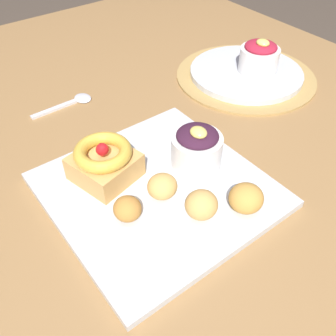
{
  "coord_description": "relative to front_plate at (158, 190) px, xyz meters",
  "views": [
    {
      "loc": [
        0.38,
        -0.37,
        1.15
      ],
      "look_at": [
        0.05,
        -0.12,
        0.77
      ],
      "focal_mm": 40.43,
      "sensor_mm": 36.0,
      "label": 1
    }
  ],
  "objects": [
    {
      "name": "fritter_front",
      "position": [
        0.02,
        -0.07,
        0.02
      ],
      "size": [
        0.04,
        0.04,
        0.03
      ],
      "primitive_type": "ellipsoid",
      "color": "#BC7F38",
      "rests_on": "front_plate"
    },
    {
      "name": "spoon",
      "position": [
        -0.3,
        0.01,
        -0.0
      ],
      "size": [
        0.04,
        0.13,
        0.0
      ],
      "rotation": [
        0.0,
        0.0,
        1.59
      ],
      "color": "silver",
      "rests_on": "dining_table"
    },
    {
      "name": "back_plate",
      "position": [
        -0.17,
        0.36,
        0.01
      ],
      "size": [
        0.24,
        0.24,
        0.01
      ],
      "primitive_type": "cylinder",
      "color": "silver",
      "rests_on": "woven_placemat"
    },
    {
      "name": "dining_table",
      "position": [
        -0.05,
        0.14,
        -0.09
      ],
      "size": [
        1.45,
        1.06,
        0.73
      ],
      "color": "olive",
      "rests_on": "ground_plane"
    },
    {
      "name": "fritter_back",
      "position": [
        0.11,
        0.07,
        0.03
      ],
      "size": [
        0.05,
        0.05,
        0.04
      ],
      "primitive_type": "ellipsoid",
      "color": "gold",
      "rests_on": "front_plate"
    },
    {
      "name": "berry_ramekin",
      "position": [
        -0.01,
        0.08,
        0.04
      ],
      "size": [
        0.08,
        0.08,
        0.08
      ],
      "color": "white",
      "rests_on": "front_plate"
    },
    {
      "name": "back_ramekin",
      "position": [
        -0.15,
        0.38,
        0.04
      ],
      "size": [
        0.08,
        0.08,
        0.07
      ],
      "color": "white",
      "rests_on": "back_plate"
    },
    {
      "name": "woven_placemat",
      "position": [
        -0.17,
        0.36,
        -0.0
      ],
      "size": [
        0.3,
        0.3,
        0.0
      ],
      "primitive_type": "cylinder",
      "color": "#AD894C",
      "rests_on": "dining_table"
    },
    {
      "name": "front_plate",
      "position": [
        0.0,
        0.0,
        0.0
      ],
      "size": [
        0.31,
        0.31,
        0.01
      ],
      "primitive_type": "cube",
      "color": "silver",
      "rests_on": "dining_table"
    },
    {
      "name": "ground_plane",
      "position": [
        -0.05,
        0.14,
        -0.74
      ],
      "size": [
        8.0,
        8.0,
        0.0
      ],
      "primitive_type": "plane",
      "color": "brown"
    },
    {
      "name": "cake_slice",
      "position": [
        -0.07,
        -0.05,
        0.04
      ],
      "size": [
        0.11,
        0.1,
        0.06
      ],
      "rotation": [
        0.0,
        0.0,
        0.24
      ],
      "color": "tan",
      "rests_on": "front_plate"
    },
    {
      "name": "fritter_extra",
      "position": [
        0.02,
        -0.0,
        0.02
      ],
      "size": [
        0.04,
        0.04,
        0.04
      ],
      "primitive_type": "ellipsoid",
      "color": "tan",
      "rests_on": "front_plate"
    },
    {
      "name": "fritter_middle",
      "position": [
        0.08,
        0.02,
        0.03
      ],
      "size": [
        0.05,
        0.05,
        0.04
      ],
      "primitive_type": "ellipsoid",
      "color": "tan",
      "rests_on": "front_plate"
    }
  ]
}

